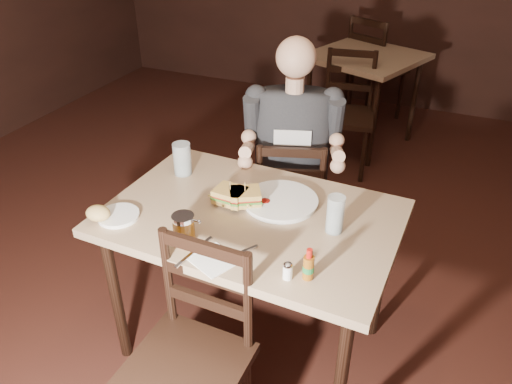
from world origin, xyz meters
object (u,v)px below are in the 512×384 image
at_px(diner, 293,128).
at_px(chair_far, 290,201).
at_px(glass_right, 335,214).
at_px(side_plate, 119,216).
at_px(bg_chair_far, 376,69).
at_px(hot_sauce, 309,264).
at_px(chair_near, 185,369).
at_px(dinner_plate, 281,202).
at_px(glass_left, 182,159).
at_px(main_table, 251,230).
at_px(syrup_dispenser, 184,228).
at_px(bg_table, 365,65).
at_px(bg_chair_near, 345,116).

bearing_deg(diner, chair_far, 90.00).
distance_m(glass_right, side_plate, 0.88).
height_order(bg_chair_far, hot_sauce, bg_chair_far).
xyz_separation_m(chair_near, glass_right, (0.36, 0.60, 0.40)).
bearing_deg(chair_near, dinner_plate, 83.36).
bearing_deg(diner, hot_sauce, -85.29).
xyz_separation_m(chair_far, chair_near, (0.05, -1.25, 0.02)).
bearing_deg(glass_right, glass_left, 168.17).
height_order(chair_far, diner, diner).
height_order(main_table, bg_chair_far, bg_chair_far).
height_order(dinner_plate, side_plate, dinner_plate).
height_order(dinner_plate, syrup_dispenser, syrup_dispenser).
bearing_deg(syrup_dispenser, hot_sauce, -0.65).
distance_m(glass_left, side_plate, 0.44).
relative_size(chair_far, diner, 0.94).
relative_size(bg_chair_far, side_plate, 5.77).
distance_m(glass_left, hot_sauce, 0.91).
height_order(main_table, glass_left, glass_left).
height_order(chair_far, glass_left, glass_left).
xyz_separation_m(bg_chair_far, hot_sauce, (0.41, -3.29, 0.35)).
bearing_deg(chair_far, side_plate, 46.31).
bearing_deg(main_table, glass_right, 3.73).
relative_size(chair_far, glass_left, 5.48).
relative_size(chair_far, dinner_plate, 2.71).
relative_size(main_table, diner, 1.36).
bearing_deg(bg_table, side_plate, -98.96).
distance_m(chair_near, glass_left, 0.96).
bearing_deg(side_plate, bg_chair_near, 78.80).
bearing_deg(syrup_dispenser, glass_right, 30.76).
relative_size(main_table, hot_sauce, 9.74).
relative_size(diner, dinner_plate, 2.88).
relative_size(glass_right, side_plate, 0.94).
xyz_separation_m(bg_table, dinner_plate, (0.15, -2.34, 0.10)).
bearing_deg(side_plate, bg_table, 81.04).
height_order(chair_far, hot_sauce, hot_sauce).
bearing_deg(bg_table, chair_near, -88.96).
relative_size(bg_table, chair_far, 1.21).
distance_m(chair_far, bg_chair_far, 2.34).
bearing_deg(main_table, bg_table, 91.56).
distance_m(chair_far, syrup_dispenser, 1.02).
bearing_deg(bg_chair_far, main_table, 115.59).
distance_m(bg_chair_near, glass_right, 1.97).
xyz_separation_m(diner, dinner_plate, (0.13, -0.50, -0.11)).
height_order(dinner_plate, glass_left, glass_left).
bearing_deg(dinner_plate, bg_table, 93.69).
height_order(main_table, chair_near, chair_near).
distance_m(bg_chair_near, dinner_plate, 1.82).
xyz_separation_m(diner, glass_right, (0.39, -0.60, -0.04)).
bearing_deg(bg_chair_far, bg_chair_near, 114.31).
distance_m(bg_table, glass_right, 2.48).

